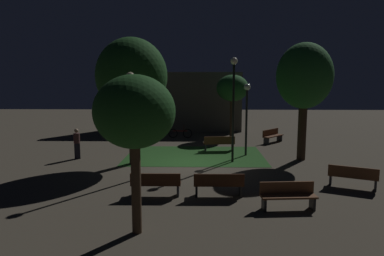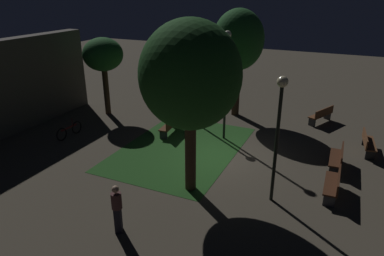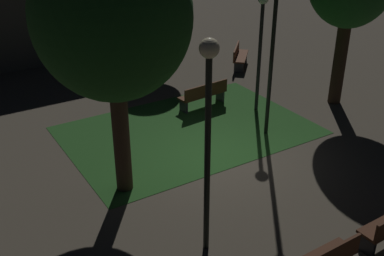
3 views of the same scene
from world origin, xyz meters
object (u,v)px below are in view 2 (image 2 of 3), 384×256
at_px(bench_path_side, 159,99).
at_px(bench_near_trees, 322,115).
at_px(bench_back_row, 334,183).
at_px(bench_front_left, 368,142).
at_px(tree_near_wall, 190,76).
at_px(lamp_post_plaza_west, 226,69).
at_px(bench_corner, 171,125).
at_px(lamp_post_plaza_east, 203,78).
at_px(pedestrian, 117,208).
at_px(bench_by_lamp, 338,157).
at_px(tree_back_right, 103,56).
at_px(lamp_post_near_wall, 279,119).
at_px(bicycle, 69,131).
at_px(tree_right_canopy, 238,41).

relative_size(bench_path_side, bench_near_trees, 0.89).
bearing_deg(bench_back_row, bench_front_left, -14.26).
distance_m(bench_near_trees, tree_near_wall, 10.68).
distance_m(bench_back_row, bench_path_side, 12.55).
bearing_deg(lamp_post_plaza_west, bench_front_left, -79.27).
xyz_separation_m(bench_corner, bench_near_trees, (4.83, -6.88, 0.00)).
bearing_deg(tree_near_wall, bench_path_side, 36.44).
relative_size(lamp_post_plaza_east, pedestrian, 2.45).
distance_m(bench_by_lamp, pedestrian, 9.26).
bearing_deg(bench_front_left, tree_back_right, 92.50).
xyz_separation_m(bench_front_left, tree_near_wall, (-6.19, 6.01, 3.82)).
bearing_deg(bench_path_side, lamp_post_near_wall, -130.40).
relative_size(bench_back_row, tree_near_wall, 0.29).
relative_size(bench_near_trees, tree_back_right, 0.41).
relative_size(bench_near_trees, lamp_post_plaza_west, 0.35).
relative_size(lamp_post_plaza_east, bicycle, 2.32).
bearing_deg(bench_path_side, lamp_post_plaza_east, -119.52).
distance_m(bench_back_row, bench_corner, 8.46).
bearing_deg(bicycle, bench_back_row, -90.74).
relative_size(bench_back_row, tree_right_canopy, 0.30).
relative_size(bench_front_left, lamp_post_near_wall, 0.41).
bearing_deg(bench_by_lamp, lamp_post_plaza_east, 75.10).
height_order(tree_back_right, lamp_post_plaza_west, lamp_post_plaza_west).
bearing_deg(bench_front_left, bench_back_row, 165.74).
bearing_deg(bench_back_row, bicycle, 89.26).
bearing_deg(pedestrian, bench_corner, 15.97).
relative_size(bench_by_lamp, tree_back_right, 0.41).
distance_m(bench_by_lamp, bench_path_side, 11.57).
bearing_deg(tree_back_right, pedestrian, -141.24).
bearing_deg(pedestrian, lamp_post_plaza_east, 6.61).
bearing_deg(tree_near_wall, tree_back_right, 55.11).
bearing_deg(pedestrian, bicycle, 52.54).
distance_m(bench_near_trees, bicycle, 13.50).
bearing_deg(lamp_post_plaza_east, lamp_post_plaza_west, -119.15).
bearing_deg(pedestrian, tree_near_wall, -17.03).
distance_m(tree_back_right, lamp_post_plaza_west, 7.57).
distance_m(bench_corner, tree_right_canopy, 6.02).
distance_m(bench_front_left, bench_corner, 9.33).
height_order(bench_path_side, pedestrian, pedestrian).
relative_size(bench_by_lamp, bench_corner, 0.99).
distance_m(bench_corner, bicycle, 5.11).
bearing_deg(bench_path_side, lamp_post_plaza_west, -119.42).
relative_size(bench_corner, pedestrian, 1.14).
xyz_separation_m(bench_back_row, bench_corner, (2.69, 8.02, 0.00)).
distance_m(bench_corner, lamp_post_near_wall, 7.67).
distance_m(bench_near_trees, pedestrian, 13.29).
distance_m(bench_by_lamp, bench_near_trees, 5.37).
xyz_separation_m(tree_back_right, lamp_post_near_wall, (-5.07, -10.93, -0.41)).
bearing_deg(tree_back_right, lamp_post_plaza_west, -94.65).
relative_size(bench_by_lamp, lamp_post_plaza_east, 0.46).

